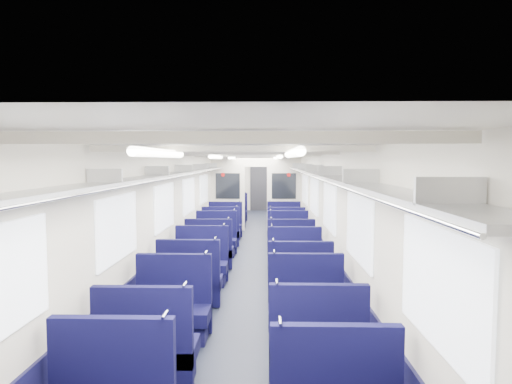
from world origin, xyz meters
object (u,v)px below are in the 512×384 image
(seat_6, at_px, (172,312))
(seat_19, at_px, (284,227))
(seat_5, at_px, (317,350))
(seat_9, at_px, (300,287))
(seat_7, at_px, (307,312))
(seat_8, at_px, (190,284))
(seat_12, at_px, (209,252))
(seat_4, at_px, (147,354))
(seat_14, at_px, (216,242))
(seat_10, at_px, (201,266))
(seat_20, at_px, (231,217))
(seat_11, at_px, (295,268))
(seat_15, at_px, (288,242))
(seat_17, at_px, (286,234))
(seat_13, at_px, (291,253))
(seat_23, at_px, (280,213))
(end_door, at_px, (259,188))
(seat_21, at_px, (281,217))
(seat_18, at_px, (225,227))
(bulkhead, at_px, (256,191))
(seat_22, at_px, (234,213))
(seat_16, at_px, (221,234))

(seat_6, xyz_separation_m, seat_19, (1.66, 7.01, 0.00))
(seat_5, bearing_deg, seat_9, 90.00)
(seat_7, height_order, seat_8, same)
(seat_12, distance_m, seat_19, 3.87)
(seat_4, bearing_deg, seat_6, 90.00)
(seat_5, xyz_separation_m, seat_19, (0.00, 8.05, 0.00))
(seat_4, relative_size, seat_14, 1.00)
(seat_5, bearing_deg, seat_10, 115.94)
(seat_6, relative_size, seat_14, 1.00)
(seat_12, xyz_separation_m, seat_14, (0.00, 1.17, 0.00))
(seat_8, relative_size, seat_20, 1.00)
(seat_4, distance_m, seat_14, 5.83)
(seat_11, distance_m, seat_15, 2.47)
(seat_5, xyz_separation_m, seat_17, (0.00, 6.79, 0.00))
(seat_8, bearing_deg, seat_19, 73.95)
(seat_8, height_order, seat_20, same)
(seat_12, xyz_separation_m, seat_13, (1.66, 0.02, 0.00))
(seat_10, relative_size, seat_23, 1.00)
(seat_12, relative_size, seat_15, 1.00)
(seat_10, bearing_deg, seat_4, -90.00)
(seat_14, bearing_deg, end_door, 84.82)
(seat_6, distance_m, seat_10, 2.37)
(seat_20, xyz_separation_m, seat_21, (1.66, 0.07, 0.00))
(seat_10, bearing_deg, seat_18, 90.00)
(seat_4, relative_size, seat_7, 1.00)
(seat_6, distance_m, seat_17, 5.98)
(seat_8, xyz_separation_m, seat_23, (1.66, 8.92, 0.00))
(seat_10, distance_m, seat_17, 3.76)
(seat_15, bearing_deg, seat_23, 90.00)
(seat_6, distance_m, seat_13, 3.90)
(bulkhead, distance_m, seat_10, 6.12)
(seat_13, distance_m, seat_14, 2.02)
(seat_14, relative_size, seat_22, 1.00)
(seat_14, height_order, seat_16, same)
(seat_10, height_order, seat_18, same)
(seat_18, bearing_deg, seat_15, -52.55)
(seat_17, bearing_deg, seat_6, -106.11)
(end_door, xyz_separation_m, seat_8, (-0.83, -12.60, -0.67))
(seat_4, height_order, seat_10, same)
(bulkhead, relative_size, seat_17, 2.64)
(seat_5, xyz_separation_m, seat_13, (0.00, 4.57, 0.00))
(seat_6, bearing_deg, seat_12, 90.00)
(seat_7, distance_m, seat_19, 6.95)
(seat_13, height_order, seat_14, same)
(seat_5, relative_size, seat_11, 1.00)
(seat_11, height_order, seat_15, same)
(seat_10, height_order, seat_11, same)
(seat_20, bearing_deg, seat_13, -73.24)
(seat_7, xyz_separation_m, seat_18, (-1.66, 6.83, 0.00))
(seat_21, bearing_deg, seat_18, -126.86)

